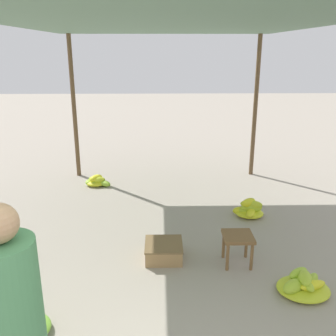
# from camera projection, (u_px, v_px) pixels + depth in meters

# --- Properties ---
(canopy_post_back_left) EXTENTS (0.08, 0.08, 2.66)m
(canopy_post_back_left) POSITION_uv_depth(u_px,v_px,m) (74.00, 108.00, 7.02)
(canopy_post_back_left) COLOR brown
(canopy_post_back_left) RESTS_ON ground
(canopy_post_back_right) EXTENTS (0.08, 0.08, 2.66)m
(canopy_post_back_right) POSITION_uv_depth(u_px,v_px,m) (255.00, 108.00, 7.10)
(canopy_post_back_right) COLOR brown
(canopy_post_back_right) RESTS_ON ground
(canopy_tarp) EXTENTS (3.83, 5.90, 0.04)m
(canopy_tarp) POSITION_uv_depth(u_px,v_px,m) (169.00, 21.00, 4.03)
(canopy_tarp) COLOR #567A60
(canopy_tarp) RESTS_ON canopy_post_front_left
(vendor_foreground) EXTENTS (0.46, 0.46, 1.65)m
(vendor_foreground) POSITION_uv_depth(u_px,v_px,m) (14.00, 332.00, 2.13)
(vendor_foreground) COLOR #384766
(vendor_foreground) RESTS_ON ground
(stool) EXTENTS (0.34, 0.34, 0.37)m
(stool) POSITION_uv_depth(u_px,v_px,m) (238.00, 240.00, 4.28)
(stool) COLOR brown
(stool) RESTS_ON ground
(banana_pile_left_0) EXTENTS (0.53, 0.53, 0.31)m
(banana_pile_left_0) POSITION_uv_depth(u_px,v_px,m) (20.00, 329.00, 3.21)
(banana_pile_left_0) COLOR yellow
(banana_pile_left_0) RESTS_ON ground
(banana_pile_left_1) EXTENTS (0.52, 0.40, 0.20)m
(banana_pile_left_1) POSITION_uv_depth(u_px,v_px,m) (97.00, 181.00, 6.85)
(banana_pile_left_1) COLOR #A3C52F
(banana_pile_left_1) RESTS_ON ground
(banana_pile_right_0) EXTENTS (0.55, 0.48, 0.23)m
(banana_pile_right_0) POSITION_uv_depth(u_px,v_px,m) (304.00, 285.00, 3.83)
(banana_pile_right_0) COLOR #B1CB2C
(banana_pile_right_0) RESTS_ON ground
(banana_pile_right_1) EXTENTS (0.46, 0.45, 0.29)m
(banana_pile_right_1) POSITION_uv_depth(u_px,v_px,m) (249.00, 210.00, 5.57)
(banana_pile_right_1) COLOR #B0CB2D
(banana_pile_right_1) RESTS_ON ground
(crate_near) EXTENTS (0.45, 0.45, 0.20)m
(crate_near) POSITION_uv_depth(u_px,v_px,m) (164.00, 251.00, 4.46)
(crate_near) COLOR #9E7A4C
(crate_near) RESTS_ON ground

